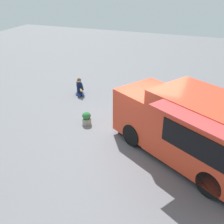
% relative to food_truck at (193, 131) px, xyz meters
% --- Properties ---
extents(ground_plane, '(40.00, 40.00, 0.00)m').
position_rel_food_truck_xyz_m(ground_plane, '(1.74, -0.83, -1.14)').
color(ground_plane, slate).
extents(food_truck, '(5.73, 4.67, 2.38)m').
position_rel_food_truck_xyz_m(food_truck, '(0.00, 0.00, 0.00)').
color(food_truck, red).
rests_on(food_truck, ground_plane).
extents(person_customer, '(0.70, 0.75, 0.89)m').
position_rel_food_truck_xyz_m(person_customer, '(5.88, -3.63, -0.79)').
color(person_customer, navy).
rests_on(person_customer, ground_plane).
extents(planter_flowering_near, '(0.40, 0.40, 0.54)m').
position_rel_food_truck_xyz_m(planter_flowering_near, '(4.24, -0.99, -0.87)').
color(planter_flowering_near, gray).
rests_on(planter_flowering_near, ground_plane).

